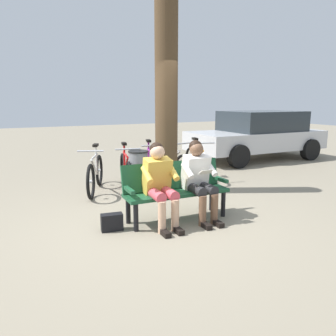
% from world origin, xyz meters
% --- Properties ---
extents(ground_plane, '(40.00, 40.00, 0.00)m').
position_xyz_m(ground_plane, '(0.00, 0.00, 0.00)').
color(ground_plane, gray).
extents(bench, '(1.62, 0.54, 0.87)m').
position_xyz_m(bench, '(-0.29, 0.01, 0.51)').
color(bench, '#194C2D').
rests_on(bench, ground).
extents(person_reading, '(0.50, 0.78, 1.20)m').
position_xyz_m(person_reading, '(-0.61, 0.19, 0.66)').
color(person_reading, white).
rests_on(person_reading, ground).
extents(person_companion, '(0.50, 0.78, 1.20)m').
position_xyz_m(person_companion, '(0.03, 0.16, 0.66)').
color(person_companion, gold).
rests_on(person_companion, ground).
extents(handbag, '(0.32, 0.19, 0.24)m').
position_xyz_m(handbag, '(0.73, 0.05, 0.12)').
color(handbag, black).
rests_on(handbag, ground).
extents(tree_trunk, '(0.44, 0.44, 3.66)m').
position_xyz_m(tree_trunk, '(-0.89, -1.44, 1.83)').
color(tree_trunk, '#4C3823').
rests_on(tree_trunk, ground).
extents(litter_bin, '(0.38, 0.38, 0.85)m').
position_xyz_m(litter_bin, '(-0.32, -1.50, 0.43)').
color(litter_bin, slate).
rests_on(litter_bin, ground).
extents(bicycle_purple, '(0.53, 1.65, 0.94)m').
position_xyz_m(bicycle_purple, '(-2.02, -2.08, 0.36)').
color(bicycle_purple, black).
rests_on(bicycle_purple, ground).
extents(bicycle_black, '(0.48, 1.67, 0.94)m').
position_xyz_m(bicycle_black, '(-1.40, -2.24, 0.36)').
color(bicycle_black, black).
rests_on(bicycle_black, ground).
extents(bicycle_red, '(0.59, 1.64, 0.94)m').
position_xyz_m(bicycle_red, '(-0.88, -2.22, 0.36)').
color(bicycle_red, black).
rests_on(bicycle_red, ground).
extents(bicycle_orange, '(0.55, 1.65, 0.94)m').
position_xyz_m(bicycle_orange, '(-0.24, -1.99, 0.36)').
color(bicycle_orange, black).
rests_on(bicycle_orange, ground).
extents(bicycle_green, '(0.77, 1.56, 0.94)m').
position_xyz_m(bicycle_green, '(0.38, -2.04, 0.36)').
color(bicycle_green, black).
rests_on(bicycle_green, ground).
extents(parked_car, '(4.22, 2.06, 1.47)m').
position_xyz_m(parked_car, '(-5.11, -3.52, 0.77)').
color(parked_car, silver).
rests_on(parked_car, ground).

